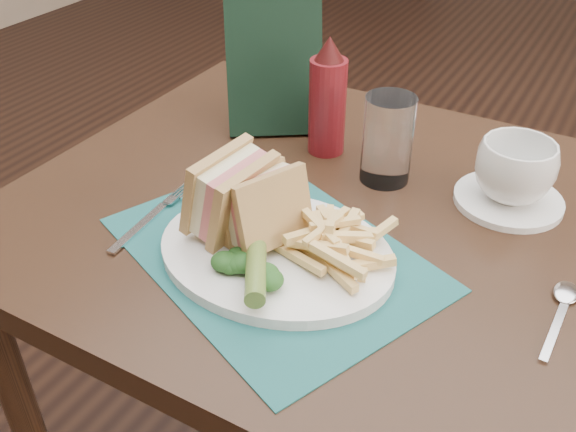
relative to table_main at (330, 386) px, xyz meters
The scene contains 16 objects.
floor 0.62m from the table_main, 90.00° to the left, with size 7.00×7.00×0.00m, color black.
table_main is the anchor object (origin of this frame).
placemat 0.40m from the table_main, 101.52° to the right, with size 0.40×0.28×0.00m, color #1B5958.
plate 0.41m from the table_main, 97.25° to the right, with size 0.30×0.24×0.01m, color white, non-canonical shape.
sandwich_half_a 0.48m from the table_main, 128.84° to the right, with size 0.06×0.11×0.10m, color tan, non-canonical shape.
sandwich_half_b 0.46m from the table_main, 114.99° to the right, with size 0.06×0.10×0.09m, color tan, non-canonical shape.
kale_garnish 0.45m from the table_main, 96.05° to the right, with size 0.11×0.08×0.03m, color #183E16, non-canonical shape.
pickle_spear 0.46m from the table_main, 91.86° to the right, with size 0.02×0.02×0.12m, color #506C29.
fries_pile 0.44m from the table_main, 67.71° to the right, with size 0.18×0.20×0.05m, color #F8D07C, non-canonical shape.
fork 0.46m from the table_main, 144.08° to the right, with size 0.03×0.17×0.01m, color silver, non-canonical shape.
spoon 0.50m from the table_main, 14.91° to the right, with size 0.03×0.15×0.01m, color silver, non-canonical shape.
saucer 0.45m from the table_main, 31.73° to the left, with size 0.15×0.15×0.01m, color white.
coffee_cup 0.49m from the table_main, 31.73° to the left, with size 0.11×0.11×0.08m, color white.
drinking_glass 0.45m from the table_main, 76.33° to the left, with size 0.07×0.07×0.13m, color white.
ketchup_bottle 0.50m from the table_main, 123.65° to the left, with size 0.06×0.06×0.19m, color maroon, non-canonical shape.
check_presenter 0.56m from the table_main, 140.26° to the left, with size 0.15×0.02×0.25m, color black.
Camera 1 is at (0.30, -1.18, 1.25)m, focal length 40.00 mm.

